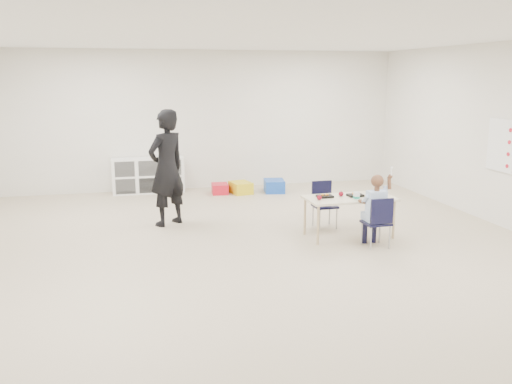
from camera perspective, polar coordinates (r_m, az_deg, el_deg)
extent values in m
plane|color=#BBAB90|center=(7.10, 0.13, -6.66)|extent=(9.00, 9.00, 0.00)
plane|color=white|center=(6.74, 0.14, 16.48)|extent=(9.00, 9.00, 0.00)
cube|color=white|center=(11.18, -5.34, 7.53)|extent=(8.00, 0.02, 2.80)
cube|color=white|center=(2.73, 23.21, -7.91)|extent=(8.00, 0.02, 2.80)
cube|color=beige|center=(7.88, 9.82, -0.63)|extent=(1.30, 0.68, 0.03)
cube|color=black|center=(7.94, 10.40, -0.33)|extent=(0.22, 0.17, 0.03)
cube|color=black|center=(7.80, 7.26, -0.45)|extent=(0.22, 0.17, 0.03)
cube|color=white|center=(7.75, 10.53, -0.38)|extent=(0.07, 0.07, 0.10)
ellipsoid|color=#B27849|center=(7.89, 12.02, -0.34)|extent=(0.09, 0.09, 0.07)
sphere|color=maroon|center=(7.90, 8.94, -0.20)|extent=(0.07, 0.07, 0.07)
sphere|color=maroon|center=(7.62, 6.68, -0.58)|extent=(0.07, 0.07, 0.07)
cube|color=white|center=(10.99, -11.27, 1.74)|extent=(1.40, 0.40, 0.70)
cube|color=white|center=(9.11, 24.37, 4.51)|extent=(0.02, 0.60, 0.80)
imported|color=black|center=(8.45, -9.38, 2.51)|extent=(0.78, 0.73, 1.80)
cube|color=red|center=(10.76, -3.82, 0.35)|extent=(0.34, 0.42, 0.19)
cube|color=gold|center=(10.76, -1.61, 0.46)|extent=(0.44, 0.52, 0.23)
cube|color=#184AB7|center=(10.89, 1.93, 0.65)|extent=(0.46, 0.55, 0.24)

